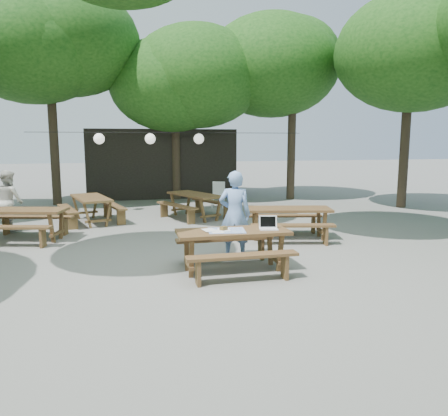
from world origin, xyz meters
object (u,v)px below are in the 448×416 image
Objects in this scene: picnic_table_nw at (23,224)px; plastic_chair at (218,200)px; main_picnic_table at (233,250)px; woman at (235,215)px; second_person at (9,201)px.

plastic_chair is at bearing 50.09° from picnic_table_nw.
plastic_chair reaches higher than main_picnic_table.
main_picnic_table is 5.48m from picnic_table_nw.
woman reaches higher than picnic_table_nw.
woman is at bearing -15.59° from picnic_table_nw.
plastic_chair is (5.60, 4.02, -0.13)m from picnic_table_nw.
second_person is at bearing -18.68° from woman.
plastic_chair is (1.38, 7.51, -0.13)m from main_picnic_table.
main_picnic_table is 1.25× the size of second_person.
second_person is at bearing -135.87° from plastic_chair.
woman is 1.95× the size of plastic_chair.
second_person is (-4.78, 4.78, 0.41)m from main_picnic_table.
picnic_table_nw is at bearing -11.18° from woman.
second_person is at bearing 135.03° from main_picnic_table.
woman is at bearing -170.05° from second_person.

